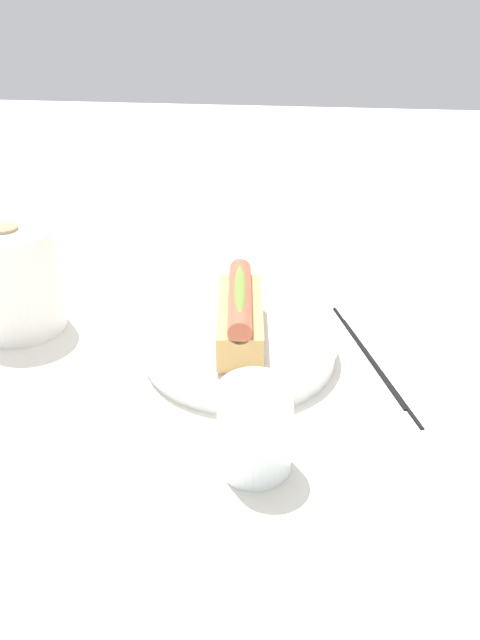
% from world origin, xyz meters
% --- Properties ---
extents(ground_plane, '(2.40, 2.40, 0.00)m').
position_xyz_m(ground_plane, '(0.00, 0.00, 0.00)').
color(ground_plane, silver).
extents(serving_bowl, '(0.23, 0.23, 0.03)m').
position_xyz_m(serving_bowl, '(-0.01, -0.01, 0.02)').
color(serving_bowl, white).
rests_on(serving_bowl, ground_plane).
extents(hotdog_front, '(0.15, 0.06, 0.06)m').
position_xyz_m(hotdog_front, '(-0.01, -0.01, 0.06)').
color(hotdog_front, tan).
rests_on(hotdog_front, serving_bowl).
extents(water_glass, '(0.07, 0.07, 0.09)m').
position_xyz_m(water_glass, '(-0.19, -0.04, 0.04)').
color(water_glass, white).
rests_on(water_glass, ground_plane).
extents(paper_towel_roll, '(0.11, 0.11, 0.13)m').
position_xyz_m(paper_towel_roll, '(0.03, 0.27, 0.07)').
color(paper_towel_roll, white).
rests_on(paper_towel_roll, ground_plane).
extents(chopstick_near, '(0.21, 0.07, 0.01)m').
position_xyz_m(chopstick_near, '(0.01, -0.16, 0.00)').
color(chopstick_near, black).
rests_on(chopstick_near, ground_plane).
extents(chopstick_far, '(0.21, 0.08, 0.01)m').
position_xyz_m(chopstick_far, '(-0.02, -0.17, 0.00)').
color(chopstick_far, black).
rests_on(chopstick_far, ground_plane).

